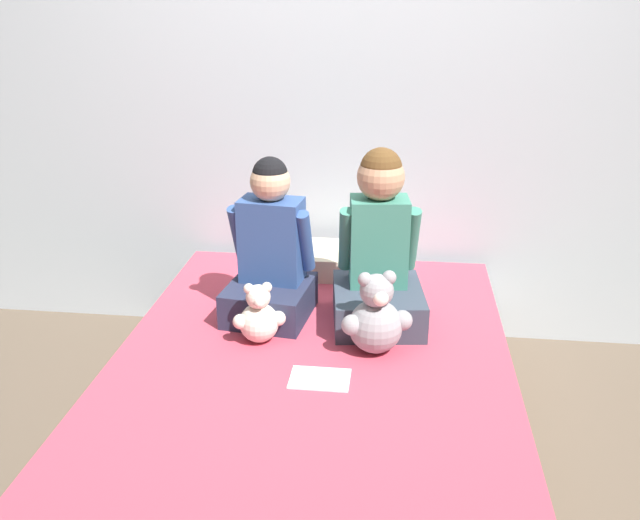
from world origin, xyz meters
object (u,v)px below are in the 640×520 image
(bed, at_px, (312,408))
(child_on_left, at_px, (271,255))
(pillow_at_headboard, at_px, (334,260))
(teddy_bear_held_by_right_child, at_px, (376,318))
(child_on_right, at_px, (379,255))
(teddy_bear_held_by_left_child, at_px, (259,317))
(sign_card, at_px, (320,379))

(bed, height_order, child_on_left, child_on_left)
(bed, xyz_separation_m, pillow_at_headboard, (0.00, 0.82, 0.28))
(teddy_bear_held_by_right_child, bearing_deg, child_on_right, 73.31)
(child_on_left, distance_m, child_on_right, 0.44)
(child_on_left, bearing_deg, teddy_bear_held_by_right_child, -23.95)
(bed, relative_size, pillow_at_headboard, 3.74)
(bed, distance_m, child_on_left, 0.63)
(bed, bearing_deg, teddy_bear_held_by_right_child, 19.03)
(teddy_bear_held_by_left_child, relative_size, teddy_bear_held_by_right_child, 0.75)
(teddy_bear_held_by_right_child, height_order, sign_card, teddy_bear_held_by_right_child)
(teddy_bear_held_by_right_child, bearing_deg, child_on_left, 131.03)
(child_on_left, height_order, pillow_at_headboard, child_on_left)
(child_on_right, relative_size, pillow_at_headboard, 1.31)
(child_on_left, bearing_deg, child_on_right, 7.72)
(sign_card, bearing_deg, teddy_bear_held_by_left_child, 136.67)
(bed, distance_m, sign_card, 0.27)
(child_on_right, xyz_separation_m, pillow_at_headboard, (-0.23, 0.47, -0.22))
(child_on_right, height_order, teddy_bear_held_by_left_child, child_on_right)
(child_on_right, relative_size, teddy_bear_held_by_left_child, 2.92)
(child_on_right, height_order, teddy_bear_held_by_right_child, child_on_right)
(bed, bearing_deg, child_on_right, 57.27)
(teddy_bear_held_by_left_child, bearing_deg, sign_card, -60.99)
(bed, xyz_separation_m, child_on_right, (0.23, 0.35, 0.50))
(sign_card, bearing_deg, child_on_right, 70.35)
(child_on_right, xyz_separation_m, sign_card, (-0.18, -0.50, -0.28))
(child_on_left, relative_size, teddy_bear_held_by_right_child, 2.06)
(child_on_right, height_order, pillow_at_headboard, child_on_right)
(teddy_bear_held_by_left_child, height_order, pillow_at_headboard, teddy_bear_held_by_left_child)
(teddy_bear_held_by_left_child, distance_m, pillow_at_headboard, 0.75)
(pillow_at_headboard, bearing_deg, child_on_left, -114.14)
(child_on_left, bearing_deg, bed, -51.38)
(bed, distance_m, teddy_bear_held_by_left_child, 0.40)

